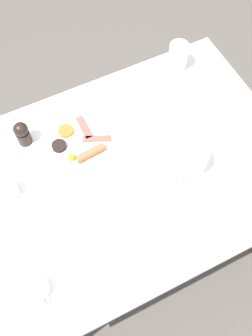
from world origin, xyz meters
TOP-DOWN VIEW (x-y plane):
  - ground_plane at (0.00, 0.00)m, footprint 8.00×8.00m
  - table at (0.00, 0.00)m, footprint 0.85×1.21m
  - breakfast_plate at (-0.17, -0.11)m, footprint 0.27×0.27m
  - teapot_near at (0.08, 0.21)m, footprint 0.13×0.17m
  - teacup_with_saucer_left at (0.25, -0.42)m, footprint 0.14×0.14m
  - water_glass_tall at (-0.34, 0.40)m, footprint 0.08×0.08m
  - creamer_jug at (-0.10, -0.40)m, footprint 0.09×0.07m
  - salt_grinder at (-0.27, -0.28)m, footprint 0.05×0.05m
  - fork_by_plate at (0.24, -0.23)m, footprint 0.10×0.16m
  - knife_by_plate at (-0.06, 0.46)m, footprint 0.19×0.13m

SIDE VIEW (x-z plane):
  - ground_plane at x=0.00m, z-range 0.00..0.00m
  - table at x=0.00m, z-range 0.29..1.02m
  - fork_by_plate at x=0.24m, z-range 0.73..0.73m
  - knife_by_plate at x=-0.06m, z-range 0.73..0.73m
  - breakfast_plate at x=-0.17m, z-range 0.72..0.76m
  - teacup_with_saucer_left at x=0.25m, z-range 0.72..0.78m
  - creamer_jug at x=-0.10m, z-range 0.73..0.78m
  - teapot_near at x=0.08m, z-range 0.72..0.84m
  - salt_grinder at x=-0.27m, z-range 0.73..0.83m
  - water_glass_tall at x=-0.34m, z-range 0.73..0.84m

